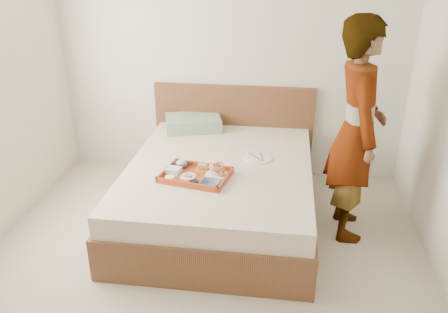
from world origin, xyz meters
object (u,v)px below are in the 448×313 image
bed (220,191)px  tray (196,175)px  dinner_plate (258,158)px  person (357,132)px

bed → tray: (-0.16, -0.27, 0.29)m
bed → dinner_plate: dinner_plate is taller
bed → tray: tray is taller
tray → dinner_plate: tray is taller
dinner_plate → person: size_ratio=0.14×
tray → person: person is taller
dinner_plate → tray: bearing=-137.3°
tray → person: (1.25, 0.24, 0.35)m
bed → dinner_plate: size_ratio=7.91×
bed → tray: bearing=-119.6°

